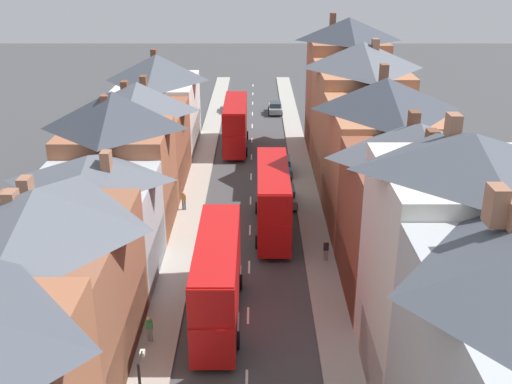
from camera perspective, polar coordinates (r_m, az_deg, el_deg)
The scene contains 15 objects.
pavement_left at distance 55.51m, azimuth -6.01°, elevation 0.05°, with size 2.20×104.00×0.14m, color #A8A399.
pavement_right at distance 55.42m, azimuth 4.54°, elevation 0.07°, with size 2.20×104.00×0.14m, color #A8A399.
centre_line_dashes at distance 53.41m, azimuth -0.75°, elevation -0.81°, with size 0.14×97.80×0.01m.
terrace_row_left at distance 39.56m, azimuth -15.89°, elevation -1.99°, with size 8.00×69.38×12.24m.
terrace_row_right at distance 38.33m, azimuth 14.43°, elevation -0.86°, with size 8.00×68.83×14.46m.
double_decker_bus_lead at distance 66.85m, azimuth -2.22°, elevation 6.53°, with size 2.74×10.80×5.30m.
double_decker_bus_mid_street at distance 35.93m, azimuth -3.92°, elevation -8.11°, with size 2.74×10.80×5.30m.
double_decker_bus_far_approaching at distance 46.71m, azimuth 1.37°, elevation -0.58°, with size 2.74×10.80×5.30m.
car_near_blue at distance 82.99m, azimuth -2.75°, elevation 8.21°, with size 1.90×4.37×1.58m.
car_near_silver at distance 59.55m, azimuth 2.28°, elevation 2.54°, with size 1.90×4.30×1.71m.
car_parked_left_a at distance 81.89m, azimuth 1.60°, elevation 8.04°, with size 1.90×4.26×1.59m.
car_parked_left_b at distance 52.32m, azimuth 2.63°, elevation -0.36°, with size 1.90×3.95×1.66m.
pedestrian_mid_left at distance 35.20m, azimuth -10.34°, elevation -12.62°, with size 0.36×0.22×1.61m.
pedestrian_mid_right at distance 43.06m, azimuth 6.46°, elevation -5.44°, with size 0.36×0.22×1.61m.
pedestrian_far_left at distance 51.29m, azimuth -7.13°, elevation -0.75°, with size 0.36×0.22×1.61m.
Camera 1 is at (0.49, -13.12, 20.97)m, focal length 42.00 mm.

